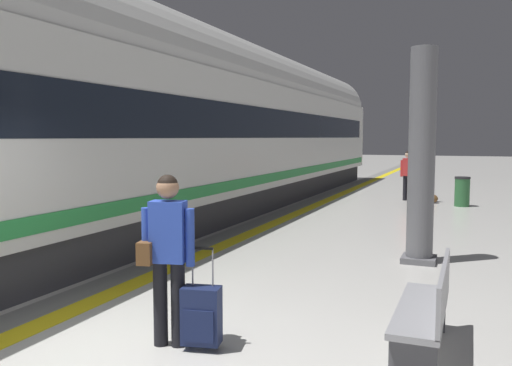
% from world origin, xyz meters
% --- Properties ---
extents(ground_plane, '(120.00, 120.00, 0.00)m').
position_xyz_m(ground_plane, '(0.00, 0.00, 0.00)').
color(ground_plane, silver).
extents(safety_line_strip, '(0.36, 80.00, 0.01)m').
position_xyz_m(safety_line_strip, '(-1.10, 10.00, 0.00)').
color(safety_line_strip, yellow).
rests_on(safety_line_strip, ground).
extents(tactile_edge_band, '(0.64, 80.00, 0.01)m').
position_xyz_m(tactile_edge_band, '(-1.44, 10.00, 0.00)').
color(tactile_edge_band, slate).
rests_on(tactile_edge_band, ground).
extents(high_speed_train, '(2.94, 32.88, 4.97)m').
position_xyz_m(high_speed_train, '(-3.23, 7.20, 2.50)').
color(high_speed_train, '#38383D').
rests_on(high_speed_train, ground).
extents(traveller_foreground, '(0.57, 0.38, 1.75)m').
position_xyz_m(traveller_foreground, '(0.56, 0.50, 1.01)').
color(traveller_foreground, black).
rests_on(traveller_foreground, ground).
extents(rolling_suitcase_foreground, '(0.42, 0.30, 1.03)m').
position_xyz_m(rolling_suitcase_foreground, '(0.93, 0.53, 0.35)').
color(rolling_suitcase_foreground, '#19234C').
rests_on(rolling_suitcase_foreground, ground).
extents(passenger_near, '(0.52, 0.25, 1.67)m').
position_xyz_m(passenger_near, '(1.41, 14.22, 0.97)').
color(passenger_near, black).
rests_on(passenger_near, ground).
extents(duffel_bag_near, '(0.44, 0.26, 0.36)m').
position_xyz_m(duffel_bag_near, '(1.73, 13.88, 0.15)').
color(duffel_bag_near, navy).
rests_on(duffel_bag_near, ground).
extents(passenger_mid, '(0.54, 0.35, 1.74)m').
position_xyz_m(passenger_mid, '(1.87, 13.85, 1.03)').
color(passenger_mid, black).
rests_on(passenger_mid, ground).
extents(duffel_bag_mid, '(0.44, 0.26, 0.36)m').
position_xyz_m(duffel_bag_mid, '(2.19, 13.75, 0.15)').
color(duffel_bag_mid, brown).
rests_on(duffel_bag_mid, ground).
extents(platform_pillar, '(0.56, 0.56, 3.60)m').
position_xyz_m(platform_pillar, '(2.59, 5.22, 1.72)').
color(platform_pillar, slate).
rests_on(platform_pillar, ground).
extents(platform_bench, '(0.44, 1.70, 0.91)m').
position_xyz_m(platform_bench, '(3.03, 1.22, 0.47)').
color(platform_bench, '#99999E').
rests_on(platform_bench, ground).
extents(waste_bin, '(0.46, 0.46, 0.91)m').
position_xyz_m(waste_bin, '(3.13, 13.29, 0.46)').
color(waste_bin, '#2D6638').
rests_on(waste_bin, ground).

